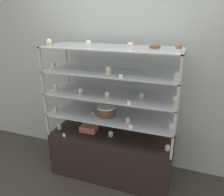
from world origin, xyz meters
TOP-DOWN VIEW (x-y plane):
  - ground_plane at (0.00, 0.00)m, footprint 20.00×20.00m
  - back_wall at (0.00, 0.42)m, footprint 8.00×0.05m
  - display_base at (0.00, 0.00)m, footprint 1.47×0.55m
  - display_riser_lower at (0.00, 0.00)m, footprint 1.47×0.55m
  - display_riser_middle at (0.00, 0.00)m, footprint 1.47×0.55m
  - display_riser_upper at (0.00, 0.00)m, footprint 1.47×0.55m
  - display_riser_top at (0.00, 0.00)m, footprint 1.47×0.55m
  - layer_cake_centerpiece at (-0.05, -0.04)m, footprint 0.22×0.22m
  - sheet_cake_frosted at (-0.30, -0.02)m, footprint 0.21×0.15m
  - cupcake_0 at (-0.67, -0.10)m, footprint 0.06×0.06m
  - cupcake_1 at (-0.00, -0.05)m, footprint 0.06×0.06m
  - cupcake_2 at (0.67, -0.12)m, footprint 0.06×0.06m
  - price_tag_0 at (-0.51, -0.26)m, footprint 0.04×0.00m
  - cupcake_3 at (-0.68, -0.14)m, footprint 0.05×0.05m
  - cupcake_4 at (-0.22, -0.05)m, footprint 0.05×0.05m
  - cupcake_5 at (0.23, -0.13)m, footprint 0.05×0.05m
  - cupcake_6 at (0.69, -0.10)m, footprint 0.05×0.05m
  - price_tag_1 at (0.30, -0.26)m, footprint 0.04×0.00m
  - cupcake_7 at (-0.68, -0.09)m, footprint 0.05×0.05m
  - cupcake_8 at (-0.33, -0.13)m, footprint 0.05×0.05m
  - cupcake_9 at (-0.01, -0.14)m, footprint 0.05×0.05m
  - cupcake_10 at (0.35, -0.05)m, footprint 0.05×0.05m
  - cupcake_11 at (0.69, -0.04)m, footprint 0.05×0.05m
  - price_tag_2 at (0.27, -0.26)m, footprint 0.04×0.00m
  - cupcake_12 at (-0.68, -0.10)m, footprint 0.06×0.06m
  - cupcake_13 at (-0.00, -0.11)m, footprint 0.06×0.06m
  - cupcake_14 at (0.69, -0.12)m, footprint 0.06×0.06m
  - price_tag_3 at (0.18, -0.26)m, footprint 0.04×0.00m
  - cupcake_15 at (-0.68, -0.13)m, footprint 0.06×0.06m
  - cupcake_16 at (-0.21, -0.12)m, footprint 0.06×0.06m
  - cupcake_17 at (0.24, -0.15)m, footprint 0.06×0.06m
  - cupcake_18 at (0.68, -0.12)m, footprint 0.06×0.06m
  - price_tag_4 at (0.40, -0.26)m, footprint 0.04×0.00m
  - donut_glazed at (0.44, 0.07)m, footprint 0.11×0.11m

SIDE VIEW (x-z plane):
  - ground_plane at x=0.00m, z-range 0.00..0.00m
  - display_base at x=0.00m, z-range 0.00..0.57m
  - price_tag_0 at x=-0.51m, z-range 0.57..0.62m
  - cupcake_0 at x=-0.67m, z-range 0.57..0.64m
  - cupcake_1 at x=0.00m, z-range 0.57..0.64m
  - cupcake_2 at x=0.67m, z-range 0.57..0.64m
  - sheet_cake_frosted at x=-0.30m, z-range 0.57..0.65m
  - display_riser_lower at x=0.00m, z-range 0.69..0.95m
  - price_tag_1 at x=0.30m, z-range 0.84..0.88m
  - cupcake_3 at x=-0.68m, z-range 0.83..0.89m
  - cupcake_4 at x=-0.22m, z-range 0.83..0.89m
  - cupcake_5 at x=0.23m, z-range 0.83..0.89m
  - cupcake_6 at x=0.69m, z-range 0.83..0.89m
  - layer_cake_centerpiece at x=-0.05m, z-range 0.84..0.95m
  - display_riser_middle at x=0.00m, z-range 0.95..1.22m
  - price_tag_2 at x=0.27m, z-range 1.10..1.14m
  - cupcake_7 at x=-0.68m, z-range 1.10..1.17m
  - cupcake_8 at x=-0.33m, z-range 1.10..1.17m
  - cupcake_9 at x=-0.01m, z-range 1.10..1.17m
  - cupcake_10 at x=0.35m, z-range 1.10..1.17m
  - cupcake_11 at x=0.69m, z-range 1.10..1.17m
  - back_wall at x=0.00m, z-range 0.00..2.60m
  - display_riser_upper at x=0.00m, z-range 1.22..1.48m
  - price_tag_3 at x=0.18m, z-range 1.36..1.40m
  - cupcake_12 at x=-0.68m, z-range 1.36..1.43m
  - cupcake_13 at x=0.00m, z-range 1.36..1.43m
  - cupcake_14 at x=0.69m, z-range 1.36..1.43m
  - display_riser_top at x=0.00m, z-range 1.48..1.74m
  - donut_glazed at x=0.44m, z-range 1.62..1.65m
  - price_tag_4 at x=0.40m, z-range 1.62..1.67m
  - cupcake_15 at x=-0.68m, z-range 1.62..1.69m
  - cupcake_16 at x=-0.21m, z-range 1.62..1.69m
  - cupcake_17 at x=0.24m, z-range 1.62..1.69m
  - cupcake_18 at x=0.68m, z-range 1.62..1.69m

